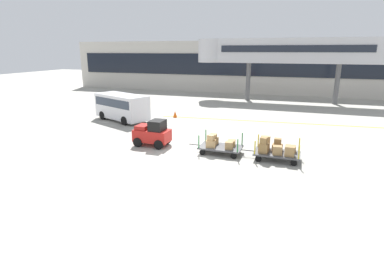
% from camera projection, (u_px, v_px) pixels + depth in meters
% --- Properties ---
extents(ground_plane, '(120.00, 120.00, 0.00)m').
position_uv_depth(ground_plane, '(186.00, 155.00, 16.26)').
color(ground_plane, '#9E9B91').
extents(apron_lead_line, '(18.28, 1.62, 0.01)m').
position_uv_depth(apron_lead_line, '(272.00, 122.00, 23.80)').
color(apron_lead_line, yellow).
rests_on(apron_lead_line, ground_plane).
extents(terminal_building, '(51.36, 2.51, 6.75)m').
position_uv_depth(terminal_building, '(251.00, 67.00, 39.35)').
color(terminal_building, '#BCB7AD').
rests_on(terminal_building, ground_plane).
extents(jet_bridge, '(18.84, 3.00, 6.79)m').
position_uv_depth(jet_bridge, '(276.00, 51.00, 32.31)').
color(jet_bridge, '#B7B7BC').
rests_on(jet_bridge, ground_plane).
extents(baggage_tug, '(2.13, 1.28, 1.58)m').
position_uv_depth(baggage_tug, '(153.00, 133.00, 17.77)').
color(baggage_tug, red).
rests_on(baggage_tug, ground_plane).
extents(baggage_cart_lead, '(3.02, 1.46, 1.10)m').
position_uv_depth(baggage_cart_lead, '(219.00, 144.00, 16.50)').
color(baggage_cart_lead, '#4C4C4F').
rests_on(baggage_cart_lead, ground_plane).
extents(baggage_cart_middle, '(3.02, 1.46, 1.22)m').
position_uv_depth(baggage_cart_middle, '(276.00, 149.00, 15.51)').
color(baggage_cart_middle, '#4C4C4F').
rests_on(baggage_cart_middle, ground_plane).
extents(shuttle_van, '(5.16, 3.63, 2.10)m').
position_uv_depth(shuttle_van, '(122.00, 105.00, 24.16)').
color(shuttle_van, silver).
rests_on(shuttle_van, ground_plane).
extents(safety_cone_near, '(0.36, 0.36, 0.55)m').
position_uv_depth(safety_cone_near, '(175.00, 114.00, 25.43)').
color(safety_cone_near, '#EA590F').
rests_on(safety_cone_near, ground_plane).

